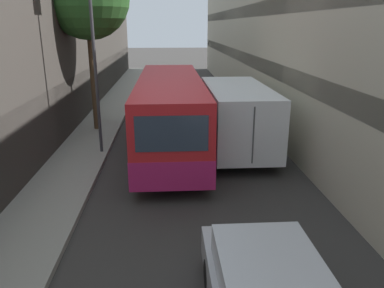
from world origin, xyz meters
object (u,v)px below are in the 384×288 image
at_px(bus, 170,112).
at_px(panel_van, 162,83).
at_px(box_truck, 233,111).
at_px(street_lamp, 91,14).

xyz_separation_m(bus, panel_van, (-0.52, 11.93, -0.52)).
xyz_separation_m(box_truck, street_lamp, (-5.47, -1.15, 3.89)).
relative_size(bus, panel_van, 2.36).
bearing_deg(bus, box_truck, 10.72).
distance_m(bus, panel_van, 11.96).
bearing_deg(street_lamp, panel_van, 79.79).
bearing_deg(panel_van, box_truck, -74.35).
bearing_deg(panel_van, street_lamp, -100.21).
height_order(bus, street_lamp, street_lamp).
bearing_deg(box_truck, street_lamp, -168.14).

